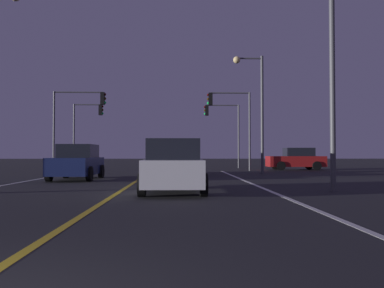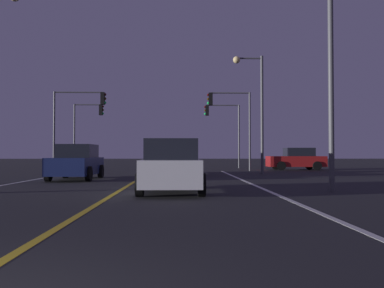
{
  "view_description": "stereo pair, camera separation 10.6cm",
  "coord_description": "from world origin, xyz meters",
  "px_view_note": "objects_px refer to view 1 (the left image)",
  "views": [
    {
      "loc": [
        1.96,
        -2.54,
        1.24
      ],
      "look_at": [
        2.83,
        25.22,
        1.92
      ],
      "focal_mm": 37.65,
      "sensor_mm": 36.0,
      "label": 1
    },
    {
      "loc": [
        2.06,
        -2.54,
        1.24
      ],
      "look_at": [
        2.83,
        25.22,
        1.92
      ],
      "focal_mm": 37.65,
      "sensor_mm": 36.0,
      "label": 2
    }
  ],
  "objects_px": {
    "car_oncoming": "(77,163)",
    "street_lamp_right_far": "(255,98)",
    "car_lead_same_lane": "(174,167)",
    "car_ahead_far": "(181,161)",
    "traffic_light_far_left": "(88,121)",
    "traffic_light_near_left": "(79,112)",
    "street_lamp_right_near": "(318,42)",
    "traffic_light_far_right": "(222,121)",
    "traffic_light_near_right": "(230,113)",
    "car_crossing_side": "(296,159)"
  },
  "relations": [
    {
      "from": "car_oncoming",
      "to": "street_lamp_right_far",
      "type": "height_order",
      "value": "street_lamp_right_far"
    },
    {
      "from": "car_lead_same_lane",
      "to": "car_oncoming",
      "type": "relative_size",
      "value": 1.0
    },
    {
      "from": "car_ahead_far",
      "to": "traffic_light_far_left",
      "type": "bearing_deg",
      "value": 37.96
    },
    {
      "from": "traffic_light_near_left",
      "to": "street_lamp_right_near",
      "type": "relative_size",
      "value": 0.74
    },
    {
      "from": "traffic_light_far_left",
      "to": "street_lamp_right_far",
      "type": "distance_m",
      "value": 16.18
    },
    {
      "from": "car_lead_same_lane",
      "to": "traffic_light_far_right",
      "type": "relative_size",
      "value": 0.78
    },
    {
      "from": "traffic_light_far_right",
      "to": "street_lamp_right_near",
      "type": "distance_m",
      "value": 21.61
    },
    {
      "from": "traffic_light_near_right",
      "to": "traffic_light_far_right",
      "type": "height_order",
      "value": "traffic_light_near_right"
    },
    {
      "from": "traffic_light_near_right",
      "to": "traffic_light_far_right",
      "type": "xyz_separation_m",
      "value": [
        0.03,
        5.5,
        -0.17
      ]
    },
    {
      "from": "car_lead_same_lane",
      "to": "traffic_light_near_left",
      "type": "distance_m",
      "value": 18.09
    },
    {
      "from": "car_lead_same_lane",
      "to": "traffic_light_far_right",
      "type": "distance_m",
      "value": 22.36
    },
    {
      "from": "car_oncoming",
      "to": "traffic_light_near_right",
      "type": "xyz_separation_m",
      "value": [
        8.61,
        9.68,
        3.44
      ]
    },
    {
      "from": "car_lead_same_lane",
      "to": "street_lamp_right_far",
      "type": "distance_m",
      "value": 13.12
    },
    {
      "from": "car_lead_same_lane",
      "to": "street_lamp_right_near",
      "type": "relative_size",
      "value": 0.55
    },
    {
      "from": "car_oncoming",
      "to": "traffic_light_far_left",
      "type": "height_order",
      "value": "traffic_light_far_left"
    },
    {
      "from": "car_lead_same_lane",
      "to": "traffic_light_near_right",
      "type": "distance_m",
      "value": 17.08
    },
    {
      "from": "car_ahead_far",
      "to": "street_lamp_right_far",
      "type": "distance_m",
      "value": 5.95
    },
    {
      "from": "car_crossing_side",
      "to": "car_ahead_far",
      "type": "bearing_deg",
      "value": 34.99
    },
    {
      "from": "car_crossing_side",
      "to": "street_lamp_right_near",
      "type": "height_order",
      "value": "street_lamp_right_near"
    },
    {
      "from": "traffic_light_near_left",
      "to": "car_oncoming",
      "type": "bearing_deg",
      "value": -76.29
    },
    {
      "from": "traffic_light_far_left",
      "to": "street_lamp_right_near",
      "type": "height_order",
      "value": "street_lamp_right_near"
    },
    {
      "from": "car_lead_same_lane",
      "to": "car_oncoming",
      "type": "height_order",
      "value": "same"
    },
    {
      "from": "car_crossing_side",
      "to": "car_oncoming",
      "type": "distance_m",
      "value": 17.85
    },
    {
      "from": "car_ahead_far",
      "to": "street_lamp_right_near",
      "type": "distance_m",
      "value": 12.88
    },
    {
      "from": "traffic_light_near_left",
      "to": "street_lamp_right_far",
      "type": "bearing_deg",
      "value": -21.48
    },
    {
      "from": "car_lead_same_lane",
      "to": "street_lamp_right_far",
      "type": "xyz_separation_m",
      "value": [
        4.85,
        11.57,
        3.84
      ]
    },
    {
      "from": "car_ahead_far",
      "to": "car_crossing_side",
      "type": "height_order",
      "value": "same"
    },
    {
      "from": "traffic_light_near_right",
      "to": "car_lead_same_lane",
      "type": "bearing_deg",
      "value": 76.61
    },
    {
      "from": "car_ahead_far",
      "to": "traffic_light_near_left",
      "type": "bearing_deg",
      "value": 57.31
    },
    {
      "from": "car_oncoming",
      "to": "traffic_light_near_right",
      "type": "relative_size",
      "value": 0.75
    },
    {
      "from": "traffic_light_near_left",
      "to": "street_lamp_right_near",
      "type": "bearing_deg",
      "value": -53.43
    },
    {
      "from": "car_lead_same_lane",
      "to": "car_ahead_far",
      "type": "bearing_deg",
      "value": -1.53
    },
    {
      "from": "traffic_light_near_left",
      "to": "car_lead_same_lane",
      "type": "bearing_deg",
      "value": -66.43
    },
    {
      "from": "car_crossing_side",
      "to": "traffic_light_near_left",
      "type": "xyz_separation_m",
      "value": [
        -16.3,
        -1.47,
        3.47
      ]
    },
    {
      "from": "traffic_light_near_right",
      "to": "car_oncoming",
      "type": "bearing_deg",
      "value": 48.35
    },
    {
      "from": "car_oncoming",
      "to": "street_lamp_right_far",
      "type": "xyz_separation_m",
      "value": [
        9.59,
        4.98,
        3.84
      ]
    },
    {
      "from": "street_lamp_right_near",
      "to": "traffic_light_far_left",
      "type": "bearing_deg",
      "value": -59.88
    },
    {
      "from": "car_ahead_far",
      "to": "traffic_light_far_left",
      "type": "height_order",
      "value": "traffic_light_far_left"
    },
    {
      "from": "car_crossing_side",
      "to": "street_lamp_right_near",
      "type": "relative_size",
      "value": 0.55
    },
    {
      "from": "traffic_light_near_left",
      "to": "traffic_light_far_left",
      "type": "bearing_deg",
      "value": 96.15
    },
    {
      "from": "car_lead_same_lane",
      "to": "street_lamp_right_far",
      "type": "bearing_deg",
      "value": -22.76
    },
    {
      "from": "car_lead_same_lane",
      "to": "street_lamp_right_near",
      "type": "xyz_separation_m",
      "value": [
        4.82,
        0.2,
        4.15
      ]
    },
    {
      "from": "car_crossing_side",
      "to": "traffic_light_far_right",
      "type": "distance_m",
      "value": 7.41
    },
    {
      "from": "car_oncoming",
      "to": "street_lamp_right_far",
      "type": "distance_m",
      "value": 11.47
    },
    {
      "from": "traffic_light_near_left",
      "to": "traffic_light_far_right",
      "type": "bearing_deg",
      "value": 26.56
    },
    {
      "from": "car_oncoming",
      "to": "street_lamp_right_near",
      "type": "relative_size",
      "value": 0.55
    },
    {
      "from": "traffic_light_far_left",
      "to": "street_lamp_right_far",
      "type": "xyz_separation_m",
      "value": [
        12.55,
        -10.2,
        0.59
      ]
    },
    {
      "from": "traffic_light_near_left",
      "to": "traffic_light_far_left",
      "type": "distance_m",
      "value": 5.54
    },
    {
      "from": "traffic_light_near_right",
      "to": "street_lamp_right_far",
      "type": "bearing_deg",
      "value": 101.76
    },
    {
      "from": "car_lead_same_lane",
      "to": "car_oncoming",
      "type": "bearing_deg",
      "value": 35.72
    }
  ]
}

